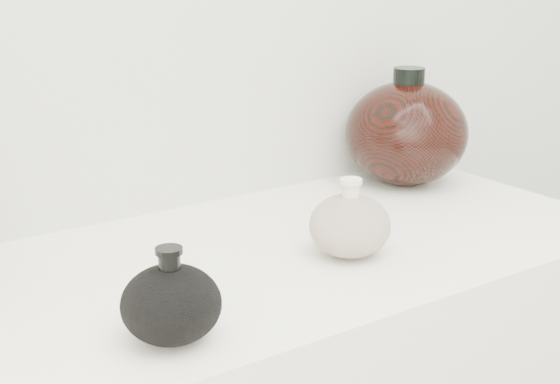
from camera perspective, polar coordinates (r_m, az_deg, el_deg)
black_gourd_vase at (r=0.86m, az=-7.96°, el=-8.07°), size 0.14×0.14×0.11m
cream_gourd_vase at (r=1.08m, az=5.13°, el=-2.41°), size 0.12×0.12×0.11m
right_round_pot at (r=1.42m, az=9.22°, el=4.30°), size 0.29×0.29×0.21m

